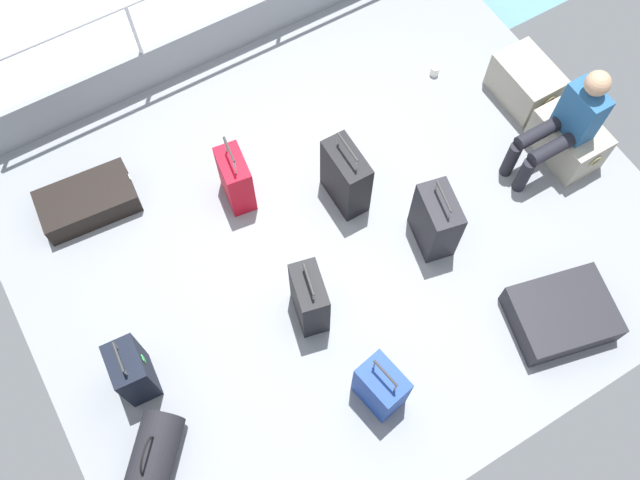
{
  "coord_description": "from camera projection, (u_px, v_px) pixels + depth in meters",
  "views": [
    {
      "loc": [
        2.09,
        -1.4,
        5.15
      ],
      "look_at": [
        0.12,
        -0.23,
        0.25
      ],
      "focal_mm": 38.07,
      "sensor_mm": 36.0,
      "label": 1
    }
  ],
  "objects": [
    {
      "name": "gunwale_port",
      "position": [
        215.0,
        38.0,
        6.32
      ],
      "size": [
        0.06,
        5.2,
        0.45
      ],
      "primitive_type": "cube",
      "color": "gray",
      "rests_on": "ground_plane"
    },
    {
      "name": "suitcase_5",
      "position": [
        236.0,
        179.0,
        5.61
      ],
      "size": [
        0.4,
        0.26,
        0.75
      ],
      "color": "#B70C1E",
      "rests_on": "ground_plane"
    },
    {
      "name": "suitcase_3",
      "position": [
        346.0,
        177.0,
        5.58
      ],
      "size": [
        0.46,
        0.24,
        0.78
      ],
      "color": "black",
      "rests_on": "ground_plane"
    },
    {
      "name": "cargo_crate_1",
      "position": [
        568.0,
        139.0,
        5.87
      ],
      "size": [
        0.65,
        0.4,
        0.4
      ],
      "color": "#9E9989",
      "rests_on": "ground_plane"
    },
    {
      "name": "suitcase_0",
      "position": [
        309.0,
        299.0,
        5.14
      ],
      "size": [
        0.43,
        0.3,
        0.71
      ],
      "color": "black",
      "rests_on": "ground_plane"
    },
    {
      "name": "ground_plane",
      "position": [
        336.0,
        230.0,
        5.76
      ],
      "size": [
        4.4,
        5.2,
        0.06
      ],
      "primitive_type": "cube",
      "color": "gray"
    },
    {
      "name": "duffel_bag",
      "position": [
        153.0,
        459.0,
        4.79
      ],
      "size": [
        0.67,
        0.64,
        0.45
      ],
      "color": "black",
      "rests_on": "ground_plane"
    },
    {
      "name": "paper_cup",
      "position": [
        435.0,
        71.0,
        6.38
      ],
      "size": [
        0.08,
        0.08,
        0.1
      ],
      "primitive_type": "cylinder",
      "color": "white",
      "rests_on": "ground_plane"
    },
    {
      "name": "suitcase_4",
      "position": [
        381.0,
        387.0,
        4.9
      ],
      "size": [
        0.39,
        0.3,
        0.68
      ],
      "color": "navy",
      "rests_on": "ground_plane"
    },
    {
      "name": "passenger_seated",
      "position": [
        566.0,
        123.0,
        5.49
      ],
      "size": [
        0.34,
        0.66,
        1.1
      ],
      "color": "#26598C",
      "rests_on": "ground_plane"
    },
    {
      "name": "suitcase_7",
      "position": [
        436.0,
        221.0,
        5.43
      ],
      "size": [
        0.47,
        0.34,
        0.72
      ],
      "color": "black",
      "rests_on": "ground_plane"
    },
    {
      "name": "suitcase_2",
      "position": [
        561.0,
        314.0,
        5.28
      ],
      "size": [
        0.76,
        0.88,
        0.24
      ],
      "color": "black",
      "rests_on": "ground_plane"
    },
    {
      "name": "cargo_crate_0",
      "position": [
        525.0,
        82.0,
        6.14
      ],
      "size": [
        0.64,
        0.41,
        0.4
      ],
      "color": "#9E9989",
      "rests_on": "ground_plane"
    },
    {
      "name": "suitcase_1",
      "position": [
        133.0,
        371.0,
        4.93
      ],
      "size": [
        0.36,
        0.26,
        0.68
      ],
      "color": "black",
      "rests_on": "ground_plane"
    },
    {
      "name": "suitcase_6",
      "position": [
        88.0,
        201.0,
        5.71
      ],
      "size": [
        0.5,
        0.82,
        0.24
      ],
      "color": "black",
      "rests_on": "ground_plane"
    }
  ]
}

